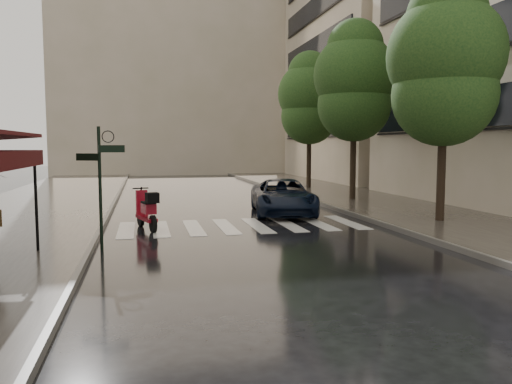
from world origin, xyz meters
name	(u,v)px	position (x,y,z in m)	size (l,w,h in m)	color
ground	(153,278)	(0.00, 0.00, 0.00)	(120.00, 120.00, 0.00)	black
sidewalk_near	(36,208)	(-4.50, 12.00, 0.06)	(6.00, 60.00, 0.12)	#38332D
sidewalk_far	(367,200)	(10.25, 12.00, 0.06)	(5.50, 60.00, 0.12)	#38332D
curb_near	(113,206)	(-1.45, 12.00, 0.07)	(0.12, 60.00, 0.16)	#595651
curb_far	(311,201)	(7.45, 12.00, 0.07)	(0.12, 60.00, 0.16)	#595651
crosswalk	(242,226)	(2.98, 6.00, 0.01)	(7.85, 3.20, 0.01)	silver
signpost	(100,178)	(-1.19, 3.00, 1.83)	(1.17, 0.29, 3.10)	black
haussmann_far	(365,59)	(16.50, 26.00, 9.25)	(8.00, 16.00, 18.50)	tan
backdrop_building	(176,67)	(3.00, 38.00, 10.00)	(22.00, 6.00, 20.00)	tan
tree_near	(445,64)	(9.60, 5.00, 5.32)	(3.80, 3.80, 7.99)	black
tree_mid	(354,82)	(9.50, 12.00, 5.59)	(3.80, 3.80, 8.34)	black
tree_far	(309,99)	(9.70, 19.00, 5.46)	(3.80, 3.80, 8.16)	black
scooter	(147,211)	(-0.06, 5.94, 0.59)	(0.82, 1.90, 1.27)	black
parked_car	(283,197)	(5.10, 8.57, 0.67)	(2.22, 4.82, 1.34)	black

